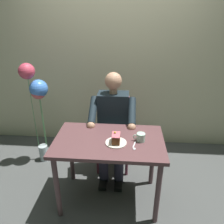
{
  "coord_description": "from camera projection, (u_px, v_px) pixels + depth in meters",
  "views": [
    {
      "loc": [
        -0.18,
        1.81,
        1.87
      ],
      "look_at": [
        -0.02,
        -0.1,
        1.0
      ],
      "focal_mm": 35.0,
      "sensor_mm": 36.0,
      "label": 1
    }
  ],
  "objects": [
    {
      "name": "ground_plane",
      "position": [
        109.0,
        197.0,
        2.43
      ],
      "size": [
        14.0,
        14.0,
        0.0
      ],
      "primitive_type": "plane",
      "color": "#484A49"
    },
    {
      "name": "dining_table",
      "position": [
        109.0,
        148.0,
        2.16
      ],
      "size": [
        1.07,
        0.66,
        0.75
      ],
      "color": "brown",
      "rests_on": "ground"
    },
    {
      "name": "cake_slice",
      "position": [
        116.0,
        138.0,
        2.04
      ],
      "size": [
        0.08,
        0.12,
        0.11
      ],
      "color": "#5B3217",
      "rests_on": "dessert_plate"
    },
    {
      "name": "balloon_display",
      "position": [
        36.0,
        93.0,
        2.69
      ],
      "size": [
        0.31,
        0.23,
        1.34
      ],
      "color": "#B2C1C6",
      "rests_on": "ground"
    },
    {
      "name": "seated_person",
      "position": [
        113.0,
        124.0,
        2.59
      ],
      "size": [
        0.53,
        0.58,
        1.27
      ],
      "color": "#19242B",
      "rests_on": "ground"
    },
    {
      "name": "dessert_plate",
      "position": [
        116.0,
        143.0,
        2.06
      ],
      "size": [
        0.2,
        0.2,
        0.01
      ],
      "primitive_type": "cylinder",
      "color": "silver",
      "rests_on": "dining_table"
    },
    {
      "name": "cafe_rear_panel",
      "position": [
        117.0,
        43.0,
        2.97
      ],
      "size": [
        6.4,
        0.12,
        3.0
      ],
      "primitive_type": "cube",
      "color": "beige",
      "rests_on": "ground"
    },
    {
      "name": "dessert_spoon",
      "position": [
        134.0,
        147.0,
        2.0
      ],
      "size": [
        0.03,
        0.14,
        0.01
      ],
      "color": "silver",
      "rests_on": "dining_table"
    },
    {
      "name": "chair",
      "position": [
        114.0,
        129.0,
        2.81
      ],
      "size": [
        0.42,
        0.42,
        0.91
      ],
      "color": "brown",
      "rests_on": "ground"
    },
    {
      "name": "coffee_cup",
      "position": [
        141.0,
        137.0,
        2.08
      ],
      "size": [
        0.12,
        0.08,
        0.08
      ],
      "color": "#ABD6C0",
      "rests_on": "dining_table"
    }
  ]
}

